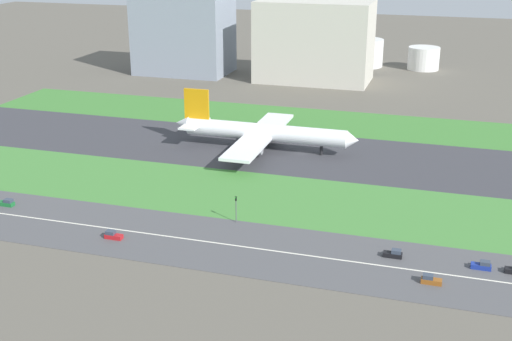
# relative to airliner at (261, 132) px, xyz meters

# --- Properties ---
(ground_plane) EXTENTS (800.00, 800.00, 0.00)m
(ground_plane) POSITION_rel_airliner_xyz_m (14.48, -0.00, -6.23)
(ground_plane) COLOR #5B564C
(runway) EXTENTS (280.00, 46.00, 0.10)m
(runway) POSITION_rel_airliner_xyz_m (14.48, -0.00, -6.18)
(runway) COLOR #38383D
(runway) RESTS_ON ground_plane
(grass_median_north) EXTENTS (280.00, 36.00, 0.10)m
(grass_median_north) POSITION_rel_airliner_xyz_m (14.48, 41.00, -6.18)
(grass_median_north) COLOR #3D7A33
(grass_median_north) RESTS_ON ground_plane
(grass_median_south) EXTENTS (280.00, 36.00, 0.10)m
(grass_median_south) POSITION_rel_airliner_xyz_m (14.48, -41.00, -6.18)
(grass_median_south) COLOR #427F38
(grass_median_south) RESTS_ON ground_plane
(highway) EXTENTS (280.00, 28.00, 0.10)m
(highway) POSITION_rel_airliner_xyz_m (14.48, -73.00, -6.18)
(highway) COLOR #4C4C4F
(highway) RESTS_ON ground_plane
(highway_centerline) EXTENTS (266.00, 0.50, 0.01)m
(highway_centerline) POSITION_rel_airliner_xyz_m (14.48, -73.00, -6.13)
(highway_centerline) COLOR silver
(highway_centerline) RESTS_ON highway
(airliner) EXTENTS (65.00, 56.00, 19.70)m
(airliner) POSITION_rel_airliner_xyz_m (0.00, 0.00, 0.00)
(airliner) COLOR white
(airliner) RESTS_ON runway
(car_3) EXTENTS (4.40, 1.80, 2.00)m
(car_3) POSITION_rel_airliner_xyz_m (61.15, -78.00, -5.31)
(car_3) COLOR brown
(car_3) RESTS_ON highway
(car_0) EXTENTS (4.40, 1.80, 2.00)m
(car_0) POSITION_rel_airliner_xyz_m (52.30, -68.00, -5.31)
(car_0) COLOR black
(car_0) RESTS_ON highway
(car_1) EXTENTS (4.40, 1.80, 2.00)m
(car_1) POSITION_rel_airliner_xyz_m (71.87, -68.00, -5.31)
(car_1) COLOR navy
(car_1) RESTS_ON highway
(car_5) EXTENTS (4.40, 1.80, 2.00)m
(car_5) POSITION_rel_airliner_xyz_m (-14.90, -78.00, -5.31)
(car_5) COLOR #B2191E
(car_5) RESTS_ON highway
(car_6) EXTENTS (4.40, 1.80, 2.00)m
(car_6) POSITION_rel_airliner_xyz_m (-52.81, -68.00, -5.31)
(car_6) COLOR #19662D
(car_6) RESTS_ON highway
(traffic_light) EXTENTS (0.36, 0.50, 7.20)m
(traffic_light) POSITION_rel_airliner_xyz_m (11.09, -60.01, -1.94)
(traffic_light) COLOR #4C4C51
(traffic_light) RESTS_ON highway
(terminal_building) EXTENTS (47.13, 31.83, 43.63)m
(terminal_building) POSITION_rel_airliner_xyz_m (-75.52, 114.00, 15.58)
(terminal_building) COLOR gray
(terminal_building) RESTS_ON ground_plane
(hangar_building) EXTENTS (55.49, 31.85, 39.30)m
(hangar_building) POSITION_rel_airliner_xyz_m (-6.09, 114.00, 13.42)
(hangar_building) COLOR beige
(hangar_building) RESTS_ON ground_plane
(fuel_tank_west) EXTENTS (21.66, 21.66, 14.81)m
(fuel_tank_west) POSITION_rel_airliner_xyz_m (12.14, 159.00, 1.18)
(fuel_tank_west) COLOR silver
(fuel_tank_west) RESTS_ON ground_plane
(fuel_tank_centre) EXTENTS (16.72, 16.72, 12.07)m
(fuel_tank_centre) POSITION_rel_airliner_xyz_m (44.73, 159.00, -0.20)
(fuel_tank_centre) COLOR silver
(fuel_tank_centre) RESTS_ON ground_plane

